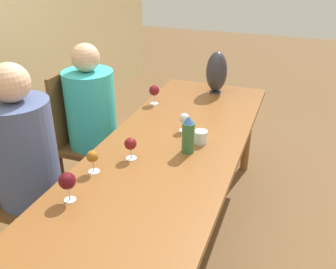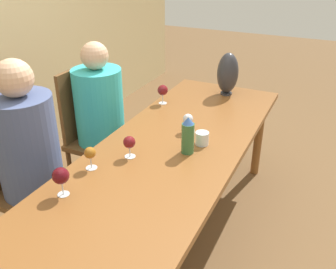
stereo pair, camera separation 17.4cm
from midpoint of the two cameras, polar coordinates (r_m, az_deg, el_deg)
ground_plane at (r=2.65m, az=1.48°, el=-16.94°), size 14.00×14.00×0.00m
dining_table at (r=2.23m, az=1.68°, el=-4.48°), size 2.58×0.84×0.74m
water_bottle at (r=2.16m, az=5.35°, el=-0.23°), size 0.08×0.08×0.23m
water_tumbler at (r=2.29m, az=7.38°, el=-0.63°), size 0.08×0.08×0.08m
vase at (r=3.07m, az=10.72°, el=9.11°), size 0.17×0.17×0.34m
wine_glass_0 at (r=2.12m, az=-3.58°, el=-1.31°), size 0.07×0.07×0.13m
wine_glass_1 at (r=1.84m, az=-13.45°, el=-6.26°), size 0.08×0.08×0.15m
wine_glass_2 at (r=2.42m, az=5.12°, el=2.24°), size 0.07×0.07×0.12m
wine_glass_3 at (r=2.04m, az=-9.42°, el=-2.94°), size 0.07×0.07×0.13m
wine_glass_4 at (r=2.85m, az=0.95°, el=6.70°), size 0.08×0.08×0.15m
chair_near at (r=2.47m, az=-19.19°, el=-6.34°), size 0.44×0.44×1.02m
chair_far at (r=2.95m, az=-9.71°, el=0.50°), size 0.44×0.44×1.02m
person_near at (r=2.34m, az=-18.11°, el=-3.72°), size 0.37×0.37×1.31m
person_far at (r=2.85m, az=-8.34°, el=2.37°), size 0.36×0.36×1.24m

